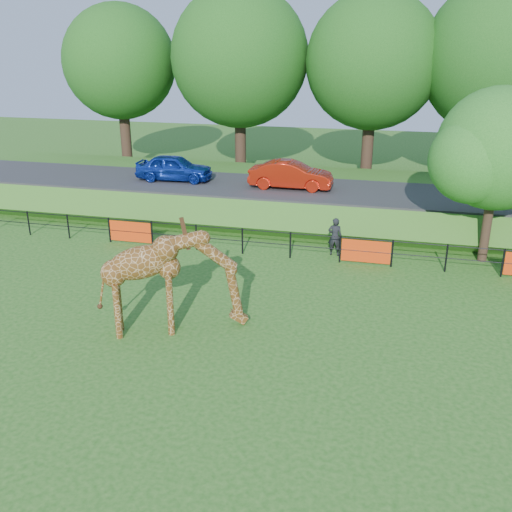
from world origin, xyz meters
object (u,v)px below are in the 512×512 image
(visitor, at_px, (335,237))
(car_red, at_px, (291,175))
(tree_east, at_px, (500,154))
(giraffe, at_px, (173,282))
(car_blue, at_px, (174,168))

(visitor, bearing_deg, car_red, -60.62)
(visitor, xyz_separation_m, tree_east, (5.91, 0.85, 3.49))
(giraffe, distance_m, tree_east, 13.25)
(car_blue, xyz_separation_m, visitor, (9.03, -5.26, -1.30))
(car_blue, bearing_deg, giraffe, -161.57)
(car_blue, bearing_deg, tree_east, -109.74)
(visitor, relative_size, tree_east, 0.23)
(giraffe, bearing_deg, tree_east, 17.56)
(car_blue, relative_size, car_red, 0.97)
(car_blue, distance_m, car_red, 6.20)
(visitor, bearing_deg, giraffe, 63.28)
(car_red, height_order, tree_east, tree_east)
(car_blue, distance_m, tree_east, 15.72)
(giraffe, height_order, visitor, giraffe)
(car_blue, height_order, car_red, car_red)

